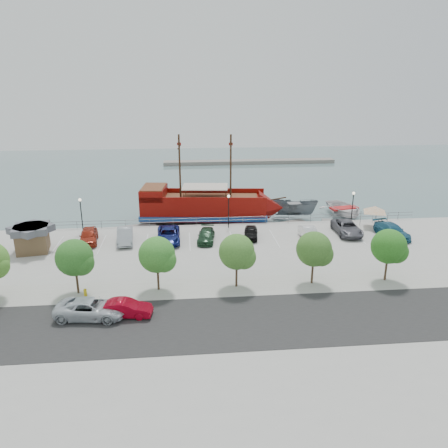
{
  "coord_description": "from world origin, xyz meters",
  "views": [
    {
      "loc": [
        -5.47,
        -45.53,
        17.95
      ],
      "look_at": [
        -1.0,
        2.0,
        2.0
      ],
      "focal_mm": 35.0,
      "sensor_mm": 36.0,
      "label": 1
    }
  ],
  "objects": [
    {
      "name": "tree_c",
      "position": [
        -7.85,
        -10.07,
        3.3
      ],
      "size": [
        3.3,
        3.2,
        5.0
      ],
      "color": "#473321",
      "rests_on": "sidewalk"
    },
    {
      "name": "street_van",
      "position": [
        -13.04,
        -14.26,
        0.77
      ],
      "size": [
        5.81,
        3.19,
        1.54
      ],
      "primitive_type": "imported",
      "rotation": [
        0.0,
        0.0,
        1.45
      ],
      "color": "silver",
      "rests_on": "street"
    },
    {
      "name": "street_sedan",
      "position": [
        -10.37,
        -14.34,
        0.69
      ],
      "size": [
        4.34,
        1.96,
        1.38
      ],
      "primitive_type": "imported",
      "rotation": [
        0.0,
        0.0,
        1.45
      ],
      "color": "#9D0417",
      "rests_on": "street"
    },
    {
      "name": "shed",
      "position": [
        -22.04,
        0.6,
        1.56
      ],
      "size": [
        4.09,
        4.09,
        2.93
      ],
      "rotation": [
        0.0,
        0.0,
        0.17
      ],
      "color": "brown",
      "rests_on": "land_slab"
    },
    {
      "name": "parked_car_g",
      "position": [
        14.04,
        2.8,
        0.8
      ],
      "size": [
        2.83,
        5.82,
        1.6
      ],
      "primitive_type": "imported",
      "rotation": [
        0.0,
        0.0,
        -0.03
      ],
      "color": "#57575F",
      "rests_on": "land_slab"
    },
    {
      "name": "parked_car_b",
      "position": [
        -12.39,
        2.42,
        0.82
      ],
      "size": [
        2.23,
        5.14,
        1.65
      ],
      "primitive_type": "imported",
      "rotation": [
        0.0,
        0.0,
        0.1
      ],
      "color": "#A0A7AF",
      "rests_on": "land_slab"
    },
    {
      "name": "lamp_post_right",
      "position": [
        16.0,
        6.5,
        2.94
      ],
      "size": [
        0.36,
        0.36,
        4.28
      ],
      "color": "black",
      "rests_on": "land_slab"
    },
    {
      "name": "land_slab",
      "position": [
        0.0,
        -21.0,
        -0.6
      ],
      "size": [
        100.0,
        58.0,
        1.2
      ],
      "primitive_type": "cube",
      "color": "#A5A49E",
      "rests_on": "ground"
    },
    {
      "name": "canopy_tent",
      "position": [
        18.44,
        5.2,
        2.69
      ],
      "size": [
        4.92,
        4.92,
        3.09
      ],
      "rotation": [
        0.0,
        0.0,
        0.44
      ],
      "color": "slate",
      "rests_on": "land_slab"
    },
    {
      "name": "parked_car_a",
      "position": [
        -16.55,
        2.74,
        0.82
      ],
      "size": [
        2.5,
        5.01,
        1.64
      ],
      "primitive_type": "imported",
      "rotation": [
        0.0,
        0.0,
        0.12
      ],
      "color": "maroon",
      "rests_on": "land_slab"
    },
    {
      "name": "pirate_ship",
      "position": [
        -1.4,
        12.25,
        1.1
      ],
      "size": [
        20.1,
        7.34,
        12.54
      ],
      "rotation": [
        0.0,
        0.0,
        -0.1
      ],
      "color": "#770A05",
      "rests_on": "ground"
    },
    {
      "name": "dock_mid",
      "position": [
        7.95,
        9.2,
        -0.82
      ],
      "size": [
        6.51,
        4.08,
        0.36
      ],
      "primitive_type": "cube",
      "rotation": [
        0.0,
        0.0,
        0.39
      ],
      "color": "#6A645D",
      "rests_on": "ground"
    },
    {
      "name": "sidewalk",
      "position": [
        0.0,
        -10.0,
        0.01
      ],
      "size": [
        100.0,
        4.0,
        0.05
      ],
      "primitive_type": "cube",
      "color": "#9B9890",
      "rests_on": "land_slab"
    },
    {
      "name": "patrol_boat",
      "position": [
        9.97,
        12.62,
        0.28
      ],
      "size": [
        7.06,
        4.68,
        2.56
      ],
      "primitive_type": "imported",
      "rotation": [
        0.0,
        0.0,
        1.21
      ],
      "color": "slate",
      "rests_on": "ground"
    },
    {
      "name": "parked_car_e",
      "position": [
        2.23,
        2.45,
        0.67
      ],
      "size": [
        2.21,
        4.16,
        1.35
      ],
      "primitive_type": "imported",
      "rotation": [
        0.0,
        0.0,
        -0.16
      ],
      "color": "black",
      "rests_on": "land_slab"
    },
    {
      "name": "lamp_post_left",
      "position": [
        -18.0,
        6.5,
        2.94
      ],
      "size": [
        0.36,
        0.36,
        4.28
      ],
      "color": "black",
      "rests_on": "land_slab"
    },
    {
      "name": "dock_east",
      "position": [
        16.59,
        9.2,
        -0.81
      ],
      "size": [
        7.05,
        3.71,
        0.39
      ],
      "primitive_type": "cube",
      "rotation": [
        0.0,
        0.0,
        -0.28
      ],
      "color": "gray",
      "rests_on": "ground"
    },
    {
      "name": "tree_f",
      "position": [
        13.15,
        -10.07,
        3.3
      ],
      "size": [
        3.3,
        3.2,
        5.0
      ],
      "color": "#473321",
      "rests_on": "sidewalk"
    },
    {
      "name": "parked_car_h",
      "position": [
        18.99,
        1.25,
        0.78
      ],
      "size": [
        3.16,
        5.7,
        1.56
      ],
      "primitive_type": "imported",
      "rotation": [
        0.0,
        0.0,
        0.19
      ],
      "color": "#236180",
      "rests_on": "land_slab"
    },
    {
      "name": "tree_e",
      "position": [
        6.15,
        -10.07,
        3.3
      ],
      "size": [
        3.3,
        3.2,
        5.0
      ],
      "color": "#473321",
      "rests_on": "sidewalk"
    },
    {
      "name": "dock_west",
      "position": [
        -13.05,
        9.2,
        -0.78
      ],
      "size": [
        7.94,
        4.3,
        0.44
      ],
      "primitive_type": "cube",
      "rotation": [
        0.0,
        0.0,
        0.29
      ],
      "color": "gray",
      "rests_on": "ground"
    },
    {
      "name": "tree_b",
      "position": [
        -14.85,
        -10.07,
        3.3
      ],
      "size": [
        3.3,
        3.2,
        5.0
      ],
      "color": "#473321",
      "rests_on": "sidewalk"
    },
    {
      "name": "tree_d",
      "position": [
        -0.85,
        -10.07,
        3.3
      ],
      "size": [
        3.3,
        3.2,
        5.0
      ],
      "color": "#473321",
      "rests_on": "sidewalk"
    },
    {
      "name": "ground",
      "position": [
        0.0,
        0.0,
        -1.0
      ],
      "size": [
        160.0,
        160.0,
        0.0
      ],
      "primitive_type": "plane",
      "color": "slate"
    },
    {
      "name": "speedboat",
      "position": [
        17.57,
        13.29,
        -0.23
      ],
      "size": [
        6.67,
        8.35,
        1.55
      ],
      "primitive_type": "imported",
      "rotation": [
        0.0,
        0.0,
        0.19
      ],
      "color": "silver",
      "rests_on": "ground"
    },
    {
      "name": "far_shore",
      "position": [
        10.0,
        55.0,
        -0.6
      ],
      "size": [
        40.0,
        3.0,
        0.8
      ],
      "primitive_type": "cube",
      "color": "gray",
      "rests_on": "ground"
    },
    {
      "name": "parked_car_d",
      "position": [
        -3.08,
        1.9,
        0.66
      ],
      "size": [
        2.45,
        4.77,
        1.32
      ],
      "primitive_type": "imported",
      "rotation": [
        0.0,
        0.0,
        -0.13
      ],
      "color": "#1E3F26",
      "rests_on": "land_slab"
    },
    {
      "name": "street",
      "position": [
        0.0,
        -16.0,
        0.01
      ],
      "size": [
        100.0,
        8.0,
        0.04
      ],
      "primitive_type": "cube",
      "color": "#252525",
      "rests_on": "land_slab"
    },
    {
      "name": "seawall_railing",
      "position": [
        0.0,
        7.8,
        0.53
      ],
      "size": [
        50.0,
        0.06,
        1.0
      ],
      "color": "slate",
      "rests_on": "land_slab"
    },
    {
      "name": "fire_hydrant",
      "position": [
        -14.22,
        -10.8,
        0.44
      ],
      "size": [
        0.28,
        0.28,
        0.81
      ],
      "rotation": [
        0.0,
        0.0,
        -0.29
      ],
      "color": "gold",
      "rests_on": "sidewalk"
    },
    {
      "name": "lamp_post_mid",
      "position": [
        0.0,
        6.5,
        2.94
      ],
      "size": [
        0.36,
        0.36,
        4.28
      ],
      "color": "black",
      "rests_on": "land_slab"
    },
    {
      "name": "parked_car_f",
      "position": [
        8.96,
        1.33,
        0.72
      ],
      "size": [
        1.68,
        4.42,
        1.44
      ],
      "primitive_type": "imported",
      "rotation": [
        0.0,
        0.0,
        0.04
      ],
      "color": "white",
      "rests_on": "land_slab"
    },
    {
      "name": "parked_car_c",
      "position": [
        -7.43,
        2.21,
        0.79
      ],
      "size": [
        2.7,
        5.74,
        1.59
      ],
      "primitive_type": "imported",
      "rotation": [
        0.0,
        0.0,
        0.01
      ],
      "color": "navy",
      "rests_on": "land_slab"
    }
  ]
}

